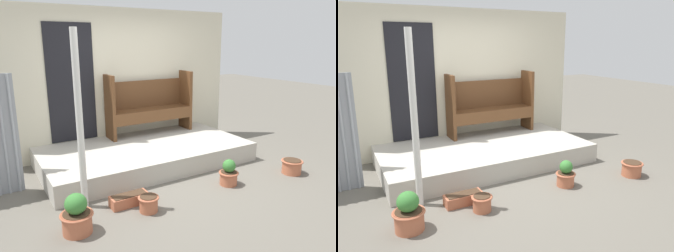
# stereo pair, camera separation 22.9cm
# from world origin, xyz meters

# --- Properties ---
(ground_plane) EXTENTS (24.00, 24.00, 0.00)m
(ground_plane) POSITION_xyz_m (0.00, 0.00, 0.00)
(ground_plane) COLOR #666056
(porch_slab) EXTENTS (3.42, 1.77, 0.32)m
(porch_slab) POSITION_xyz_m (0.06, 0.89, 0.16)
(porch_slab) COLOR #B7B2A5
(porch_slab) RESTS_ON ground_plane
(house_wall) EXTENTS (4.62, 0.08, 2.60)m
(house_wall) POSITION_xyz_m (0.02, 1.80, 1.30)
(house_wall) COLOR beige
(house_wall) RESTS_ON ground_plane
(support_post) EXTENTS (0.08, 0.08, 2.18)m
(support_post) POSITION_xyz_m (-1.30, -0.09, 1.09)
(support_post) COLOR silver
(support_post) RESTS_ON ground_plane
(bench) EXTENTS (1.65, 0.40, 1.15)m
(bench) POSITION_xyz_m (0.49, 1.54, 0.89)
(bench) COLOR brown
(bench) RESTS_ON porch_slab
(flower_pot_left) EXTENTS (0.36, 0.36, 0.46)m
(flower_pot_left) POSITION_xyz_m (-1.54, -0.62, 0.20)
(flower_pot_left) COLOR #B26042
(flower_pot_left) RESTS_ON ground_plane
(flower_pot_middle) EXTENTS (0.26, 0.26, 0.20)m
(flower_pot_middle) POSITION_xyz_m (-0.67, -0.61, 0.11)
(flower_pot_middle) COLOR #B26042
(flower_pot_middle) RESTS_ON ground_plane
(flower_pot_right) EXTENTS (0.29, 0.29, 0.38)m
(flower_pot_right) POSITION_xyz_m (0.69, -0.52, 0.17)
(flower_pot_right) COLOR #B26042
(flower_pot_right) RESTS_ON ground_plane
(flower_pot_far_right) EXTENTS (0.33, 0.33, 0.22)m
(flower_pot_far_right) POSITION_xyz_m (1.82, -0.71, 0.12)
(flower_pot_far_right) COLOR #B26042
(flower_pot_far_right) RESTS_ON ground_plane
(planter_box_rect) EXTENTS (0.49, 0.20, 0.14)m
(planter_box_rect) POSITION_xyz_m (-0.80, -0.33, 0.07)
(planter_box_rect) COLOR #B26042
(planter_box_rect) RESTS_ON ground_plane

